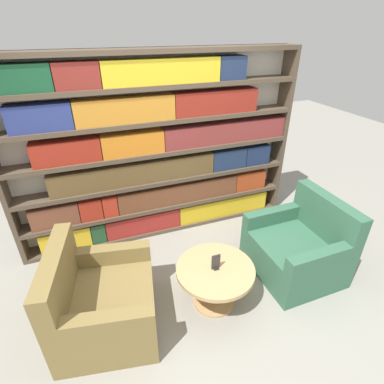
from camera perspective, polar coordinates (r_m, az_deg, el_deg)
name	(u,v)px	position (r m, az deg, el deg)	size (l,w,h in m)	color
ground_plane	(204,309)	(3.10, 2.23, -21.36)	(14.00, 14.00, 0.00)	gray
bookshelf	(157,153)	(3.59, -6.59, 7.36)	(3.38, 0.30, 2.19)	silver
armchair_left	(102,303)	(2.88, -16.83, -19.53)	(0.97, 1.03, 0.86)	olive
armchair_right	(298,248)	(3.48, 19.55, -10.08)	(0.82, 0.89, 0.86)	#336047
coffee_table	(215,278)	(2.94, 4.40, -16.03)	(0.73, 0.73, 0.44)	tan
table_sign	(216,263)	(2.80, 4.55, -13.29)	(0.08, 0.06, 0.16)	black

